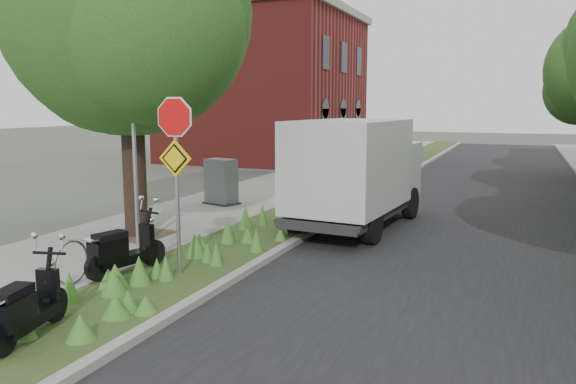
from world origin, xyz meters
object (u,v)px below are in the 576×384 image
Objects in this scene: sign_assembly at (175,149)px; scooter_far at (21,315)px; utility_cabinet at (221,182)px; box_truck at (356,169)px; scooter_near at (118,254)px.

sign_assembly is 3.69m from scooter_far.
scooter_far is at bearing -74.89° from utility_cabinet.
sign_assembly reaches higher than scooter_far.
scooter_far is at bearing -102.52° from box_truck.
sign_assembly is at bearing 86.50° from scooter_far.
scooter_near is 1.20× the size of utility_cabinet.
scooter_near is at bearing -114.58° from box_truck.
box_truck is at bearing 77.48° from scooter_far.
sign_assembly is at bearing 25.47° from scooter_near.
sign_assembly is 0.61× the size of box_truck.
scooter_near is 2.84m from scooter_far.
scooter_far is at bearing -93.50° from sign_assembly.
sign_assembly is at bearing -66.69° from utility_cabinet.
utility_cabinet reaches higher than scooter_near.
scooter_near is at bearing -154.53° from sign_assembly.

